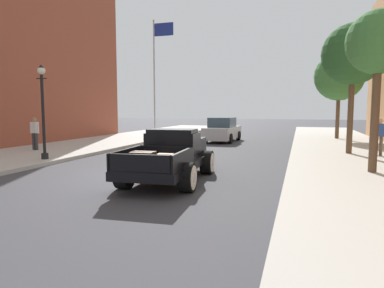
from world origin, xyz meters
name	(u,v)px	position (x,y,z in m)	size (l,w,h in m)	color
ground_plane	(146,175)	(0.00, 0.00, 0.00)	(140.00, 140.00, 0.00)	#3D3D42
hotrod_truck_black	(172,155)	(1.08, -0.32, 0.75)	(2.39, 5.02, 1.58)	black
car_background_silver	(223,130)	(-0.15, 12.63, 0.77)	(1.98, 4.36, 1.65)	#B7B7BC
pedestrian_sidewalk_left	(35,132)	(-7.86, 3.76, 1.09)	(0.53, 0.22, 1.65)	#333338
pedestrian_sidewalk_right	(379,135)	(8.24, 6.57, 1.09)	(0.53, 0.22, 1.65)	brown
street_lamp_near	(43,105)	(-5.15, 1.27, 2.39)	(0.50, 0.32, 3.85)	black
flagpole	(157,65)	(-6.25, 15.63, 5.77)	(1.74, 0.16, 9.16)	#B2B2B7
street_tree_nearest	(379,44)	(7.19, 2.02, 4.25)	(2.02, 2.02, 5.18)	brown
street_tree_second	(353,55)	(7.11, 7.09, 4.68)	(2.79, 2.79, 5.95)	brown
street_tree_third	(339,76)	(7.41, 15.92, 4.49)	(3.39, 3.39, 6.05)	brown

